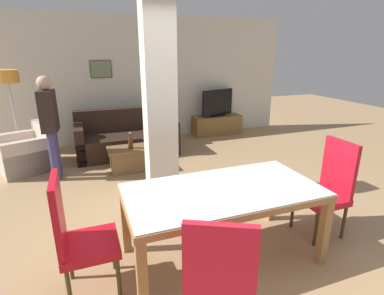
{
  "coord_description": "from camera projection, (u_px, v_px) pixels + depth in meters",
  "views": [
    {
      "loc": [
        -1.16,
        -2.28,
        1.99
      ],
      "look_at": [
        0.0,
        0.84,
        0.9
      ],
      "focal_mm": 28.0,
      "sensor_mm": 36.0,
      "label": 1
    }
  ],
  "objects": [
    {
      "name": "back_wall",
      "position": [
        134.0,
        80.0,
        6.6
      ],
      "size": [
        7.2,
        0.09,
        2.7
      ],
      "color": "silver",
      "rests_on": "ground_plane"
    },
    {
      "name": "ground_plane",
      "position": [
        221.0,
        256.0,
        3.03
      ],
      "size": [
        18.0,
        18.0,
        0.0
      ],
      "primitive_type": "plane",
      "color": "#A48057"
    },
    {
      "name": "coffee_table",
      "position": [
        132.0,
        159.0,
        5.13
      ],
      "size": [
        0.77,
        0.46,
        0.41
      ],
      "color": "brown",
      "rests_on": "ground_plane"
    },
    {
      "name": "standing_person",
      "position": [
        50.0,
        122.0,
        4.59
      ],
      "size": [
        0.25,
        0.4,
        1.63
      ],
      "rotation": [
        0.0,
        0.0,
        -1.65
      ],
      "color": "#3F396F",
      "rests_on": "ground_plane"
    },
    {
      "name": "dining_table",
      "position": [
        223.0,
        202.0,
        2.85
      ],
      "size": [
        1.84,
        0.94,
        0.75
      ],
      "color": "#A67341",
      "rests_on": "ground_plane"
    },
    {
      "name": "tv_screen",
      "position": [
        217.0,
        103.0,
        7.17
      ],
      "size": [
        0.87,
        0.29,
        0.64
      ],
      "rotation": [
        0.0,
        0.0,
        3.42
      ],
      "color": "black",
      "rests_on": "tv_stand"
    },
    {
      "name": "floor_lamp",
      "position": [
        9.0,
        85.0,
        5.2
      ],
      "size": [
        0.37,
        0.37,
        1.66
      ],
      "color": "#B7B7BC",
      "rests_on": "ground_plane"
    },
    {
      "name": "divider_pillar",
      "position": [
        160.0,
        101.0,
        3.9
      ],
      "size": [
        0.4,
        0.31,
        2.7
      ],
      "color": "silver",
      "rests_on": "ground_plane"
    },
    {
      "name": "armchair",
      "position": [
        29.0,
        153.0,
        5.19
      ],
      "size": [
        1.09,
        1.08,
        0.77
      ],
      "rotation": [
        0.0,
        0.0,
        1.95
      ],
      "color": "beige",
      "rests_on": "ground_plane"
    },
    {
      "name": "dining_chair_near_left",
      "position": [
        219.0,
        283.0,
        1.92
      ],
      "size": [
        0.62,
        0.62,
        1.07
      ],
      "rotation": [
        0.0,
        0.0,
        -0.47
      ],
      "color": "red",
      "rests_on": "ground_plane"
    },
    {
      "name": "dining_chair_head_right",
      "position": [
        328.0,
        186.0,
        3.29
      ],
      "size": [
        0.46,
        0.46,
        1.07
      ],
      "rotation": [
        0.0,
        0.0,
        1.57
      ],
      "color": "red",
      "rests_on": "ground_plane"
    },
    {
      "name": "bottle",
      "position": [
        130.0,
        142.0,
        5.01
      ],
      "size": [
        0.08,
        0.08,
        0.27
      ],
      "color": "#4C2D14",
      "rests_on": "coffee_table"
    },
    {
      "name": "tv_stand",
      "position": [
        217.0,
        125.0,
        7.33
      ],
      "size": [
        1.2,
        0.4,
        0.46
      ],
      "color": "brown",
      "rests_on": "ground_plane"
    },
    {
      "name": "sofa",
      "position": [
        127.0,
        139.0,
        5.96
      ],
      "size": [
        1.91,
        0.91,
        0.86
      ],
      "rotation": [
        0.0,
        0.0,
        3.14
      ],
      "color": "black",
      "rests_on": "ground_plane"
    },
    {
      "name": "dining_chair_head_left",
      "position": [
        77.0,
        234.0,
        2.42
      ],
      "size": [
        0.46,
        0.46,
        1.07
      ],
      "rotation": [
        0.0,
        0.0,
        -1.57
      ],
      "color": "red",
      "rests_on": "ground_plane"
    }
  ]
}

